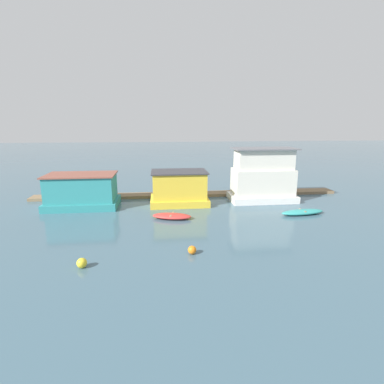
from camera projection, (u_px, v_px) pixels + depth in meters
ground_plane at (191, 203)px, 30.55m from camera, size 200.00×200.00×0.00m
dock_walkway at (188, 194)px, 33.68m from camera, size 33.80×1.84×0.30m
houseboat_teal at (82, 191)px, 28.87m from camera, size 6.74×4.13×3.24m
houseboat_yellow at (179, 188)px, 29.97m from camera, size 5.74×3.95×3.35m
houseboat_white at (263, 177)px, 31.05m from camera, size 6.76×3.68×5.51m
dinghy_red at (172, 216)px, 25.56m from camera, size 3.60×2.18×0.46m
dinghy_teal at (302, 212)px, 26.72m from camera, size 4.19×1.71×0.45m
mooring_post_far_left at (241, 191)px, 33.04m from camera, size 0.26×0.26×1.20m
mooring_post_near_right at (235, 188)px, 32.89m from camera, size 0.28×0.28×1.99m
mooring_post_far_right at (279, 190)px, 33.47m from camera, size 0.25×0.25×1.37m
buoy_yellow at (82, 263)px, 16.91m from camera, size 0.58×0.58×0.58m
buoy_orange at (192, 250)px, 18.69m from camera, size 0.54×0.54×0.54m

